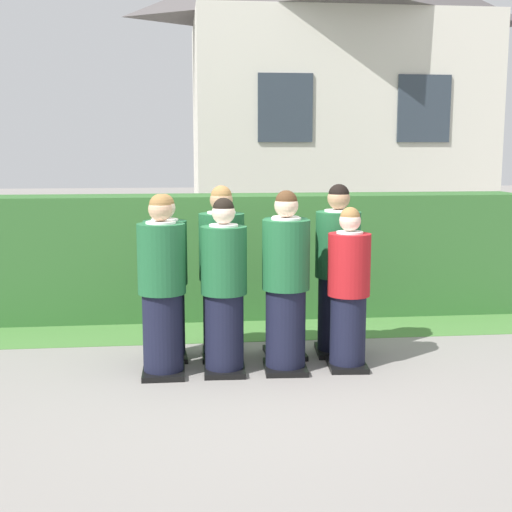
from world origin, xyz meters
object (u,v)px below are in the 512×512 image
object	(u,v)px
student_front_row_0	(162,290)
student_rear_row_1	(222,277)
student_rear_row_2	(285,279)
student_rear_row_3	(337,274)
student_front_row_2	(286,286)
student_front_row_1	(224,291)
student_in_red_blazer	(349,293)
student_rear_row_0	(166,281)

from	to	relation	value
student_front_row_0	student_rear_row_1	xyz separation A→B (m)	(0.57, 0.49, 0.02)
student_rear_row_2	student_front_row_0	bearing A→B (deg)	-158.90
student_rear_row_3	student_front_row_2	bearing A→B (deg)	-140.99
student_rear_row_3	student_front_row_1	bearing A→B (deg)	-157.49
student_front_row_0	student_in_red_blazer	world-z (taller)	student_front_row_0
student_rear_row_1	student_rear_row_2	world-z (taller)	student_rear_row_1
student_front_row_2	student_rear_row_2	world-z (taller)	student_front_row_2
student_front_row_0	student_front_row_2	world-z (taller)	student_front_row_2
student_front_row_0	student_rear_row_1	world-z (taller)	student_rear_row_1
student_front_row_2	student_rear_row_3	bearing A→B (deg)	39.01
student_rear_row_0	student_rear_row_2	world-z (taller)	student_rear_row_2
student_front_row_0	student_rear_row_0	distance (m)	0.50
student_rear_row_0	student_rear_row_1	bearing A→B (deg)	-1.14
student_rear_row_2	student_rear_row_3	size ratio (longest dim) A/B	0.96
student_front_row_0	student_rear_row_3	xyz separation A→B (m)	(1.73, 0.49, 0.03)
student_front_row_1	student_rear_row_3	bearing A→B (deg)	22.51
student_rear_row_0	student_rear_row_1	size ratio (longest dim) A/B	0.95
student_in_red_blazer	student_rear_row_3	size ratio (longest dim) A/B	0.89
student_rear_row_0	student_rear_row_3	distance (m)	1.70
student_front_row_1	student_front_row_0	bearing A→B (deg)	-179.63
student_in_red_blazer	student_front_row_2	bearing A→B (deg)	-179.50
student_front_row_0	student_rear_row_2	world-z (taller)	student_front_row_0
student_in_red_blazer	student_rear_row_0	world-z (taller)	student_rear_row_0
student_front_row_1	student_in_red_blazer	xyz separation A→B (m)	(1.16, 0.01, -0.05)
student_front_row_0	student_rear_row_0	xyz separation A→B (m)	(0.02, 0.50, -0.02)
student_rear_row_0	student_rear_row_2	bearing A→B (deg)	-1.74
student_rear_row_0	student_rear_row_3	xyz separation A→B (m)	(1.70, -0.01, 0.04)
student_in_red_blazer	student_rear_row_3	bearing A→B (deg)	89.89
student_front_row_0	student_front_row_1	distance (m)	0.56
student_front_row_1	student_rear_row_3	xyz separation A→B (m)	(1.16, 0.48, 0.04)
student_front_row_0	student_in_red_blazer	bearing A→B (deg)	0.32
student_front_row_0	student_rear_row_0	world-z (taller)	student_front_row_0
student_rear_row_1	student_rear_row_3	distance (m)	1.15
student_rear_row_1	student_rear_row_0	bearing A→B (deg)	178.86
student_rear_row_0	student_rear_row_3	bearing A→B (deg)	-0.37
student_rear_row_1	student_rear_row_3	world-z (taller)	student_rear_row_3
student_rear_row_1	student_rear_row_3	xyz separation A→B (m)	(1.15, -0.00, 0.00)
student_in_red_blazer	student_rear_row_1	bearing A→B (deg)	157.54
student_front_row_2	student_in_red_blazer	world-z (taller)	student_front_row_2
student_front_row_1	student_rear_row_1	bearing A→B (deg)	88.76
student_in_red_blazer	student_rear_row_0	bearing A→B (deg)	163.99
student_front_row_2	student_rear_row_1	size ratio (longest dim) A/B	0.99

